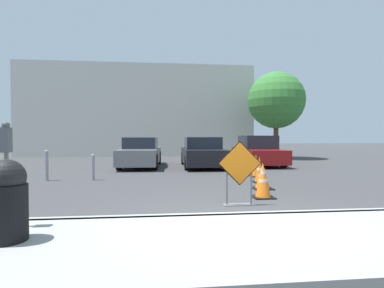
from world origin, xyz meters
TOP-DOWN VIEW (x-y plane):
  - ground_plane at (0.00, 10.00)m, footprint 96.00×96.00m
  - sidewalk_strip at (0.00, -1.22)m, footprint 27.06×2.43m
  - curb_lip at (0.00, 0.00)m, footprint 27.06×0.20m
  - road_closed_sign at (0.47, 1.14)m, footprint 0.93×0.20m
  - traffic_cone_nearest at (1.25, 1.88)m, footprint 0.49×0.49m
  - traffic_cone_second at (1.64, 3.05)m, footprint 0.53×0.53m
  - traffic_cone_third at (1.95, 4.22)m, footprint 0.40×0.40m
  - traffic_cone_fourth at (2.26, 5.55)m, footprint 0.42×0.42m
  - traffic_cone_fifth at (2.61, 6.61)m, footprint 0.46×0.46m
  - parked_car_nearest at (-2.12, 9.65)m, footprint 1.94×4.67m
  - parked_car_second at (0.84, 9.29)m, footprint 1.97×4.43m
  - parked_car_third at (3.80, 9.94)m, footprint 1.98×4.47m
  - trash_bin at (-3.10, -1.03)m, footprint 0.49×0.49m
  - bollard_nearest at (-3.42, 5.28)m, footprint 0.12×0.12m
  - bollard_second at (-4.90, 5.28)m, footprint 0.12×0.12m
  - parking_meter at (-3.39, -0.42)m, footprint 0.11×0.15m
  - building_facade_backdrop at (-2.83, 19.66)m, footprint 17.46×5.00m
  - street_tree_behind_lot at (6.47, 14.22)m, footprint 3.74×3.74m

SIDE VIEW (x-z plane):
  - ground_plane at x=0.00m, z-range 0.00..0.00m
  - sidewalk_strip at x=0.00m, z-range 0.00..0.14m
  - curb_lip at x=0.00m, z-range 0.00..0.14m
  - traffic_cone_second at x=1.64m, z-range -0.01..0.71m
  - traffic_cone_fifth at x=2.61m, z-range -0.01..0.73m
  - traffic_cone_fourth at x=2.26m, z-range -0.01..0.79m
  - traffic_cone_nearest at x=1.25m, z-range -0.01..0.80m
  - traffic_cone_third at x=1.95m, z-range -0.01..0.82m
  - bollard_nearest at x=-3.42m, z-range 0.03..0.90m
  - bollard_second at x=-4.90m, z-range 0.03..1.04m
  - trash_bin at x=-3.10m, z-range 0.14..1.17m
  - parked_car_second at x=0.84m, z-range -0.05..1.38m
  - parked_car_nearest at x=-2.12m, z-range -0.04..1.38m
  - parked_car_third at x=3.80m, z-range -0.07..1.44m
  - road_closed_sign at x=0.47m, z-range 0.07..1.43m
  - parking_meter at x=-3.39m, z-range 0.41..1.94m
  - building_facade_backdrop at x=-2.83m, z-range 0.00..6.85m
  - street_tree_behind_lot at x=6.47m, z-range 0.99..6.73m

